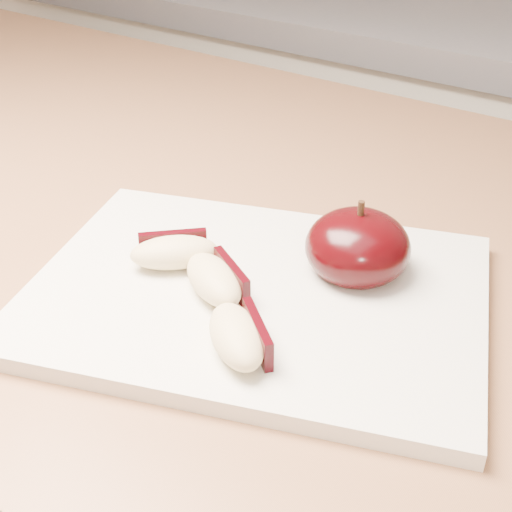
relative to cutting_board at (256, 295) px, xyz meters
The scene contains 6 objects.
back_cabinet 0.92m from the cutting_board, 95.86° to the left, with size 2.40×0.62×0.94m.
cutting_board is the anchor object (origin of this frame).
apple_half 0.08m from the cutting_board, 53.51° to the left, with size 0.08×0.08×0.06m.
apple_wedge_a 0.07m from the cutting_board, behind, with size 0.06×0.06×0.02m.
apple_wedge_b 0.03m from the cutting_board, 130.96° to the right, with size 0.07×0.06×0.02m.
apple_wedge_c 0.07m from the cutting_board, 63.06° to the right, with size 0.07×0.06×0.02m.
Camera 1 is at (0.31, 0.07, 1.18)m, focal length 50.00 mm.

